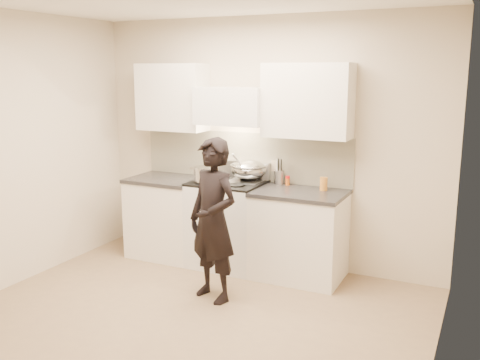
% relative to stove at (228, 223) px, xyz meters
% --- Properties ---
extents(ground_plane, '(4.00, 4.00, 0.00)m').
position_rel_stove_xyz_m(ground_plane, '(0.30, -1.42, -0.47)').
color(ground_plane, '#856C4C').
extents(room_shell, '(4.04, 3.54, 2.70)m').
position_rel_stove_xyz_m(room_shell, '(0.24, -1.05, 1.12)').
color(room_shell, '#C1B094').
rests_on(room_shell, ground).
extents(stove, '(0.76, 0.65, 0.96)m').
position_rel_stove_xyz_m(stove, '(0.00, 0.00, 0.00)').
color(stove, silver).
rests_on(stove, ground).
extents(counter_right, '(0.92, 0.67, 0.92)m').
position_rel_stove_xyz_m(counter_right, '(0.83, 0.00, -0.01)').
color(counter_right, silver).
rests_on(counter_right, ground).
extents(counter_left, '(0.82, 0.67, 0.92)m').
position_rel_stove_xyz_m(counter_left, '(-0.78, 0.00, -0.01)').
color(counter_left, silver).
rests_on(counter_left, ground).
extents(wok, '(0.41, 0.50, 0.33)m').
position_rel_stove_xyz_m(wok, '(0.19, 0.14, 0.59)').
color(wok, '#B3B3B3').
rests_on(wok, stove).
extents(stock_pot, '(0.33, 0.27, 0.16)m').
position_rel_stove_xyz_m(stock_pot, '(-0.20, -0.14, 0.56)').
color(stock_pot, '#B3B3B3').
rests_on(stock_pot, stove).
extents(utensil_crock, '(0.10, 0.10, 0.28)m').
position_rel_stove_xyz_m(utensil_crock, '(0.51, 0.23, 0.53)').
color(utensil_crock, '#B5B5B7').
rests_on(utensil_crock, counter_right).
extents(spice_jar, '(0.05, 0.05, 0.10)m').
position_rel_stove_xyz_m(spice_jar, '(0.61, 0.21, 0.50)').
color(spice_jar, '#C35713').
rests_on(spice_jar, counter_right).
extents(oil_glass, '(0.08, 0.08, 0.14)m').
position_rel_stove_xyz_m(oil_glass, '(1.03, 0.14, 0.51)').
color(oil_glass, '#C67A29').
rests_on(oil_glass, counter_right).
extents(person, '(0.65, 0.53, 1.53)m').
position_rel_stove_xyz_m(person, '(0.29, -0.86, 0.29)').
color(person, black).
rests_on(person, ground).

